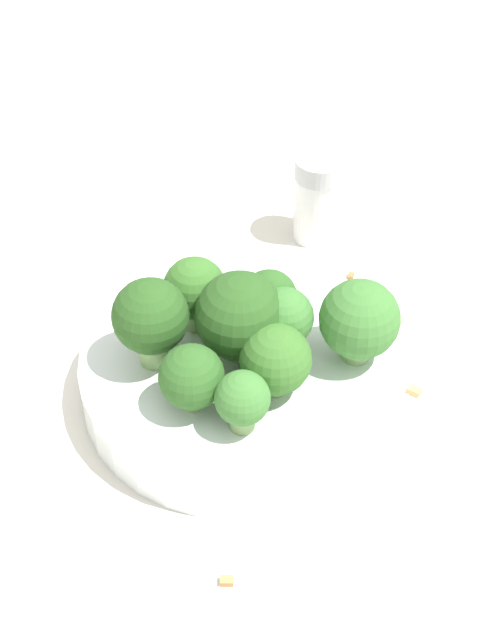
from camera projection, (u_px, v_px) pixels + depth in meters
name	position (u px, v px, depth m)	size (l,w,h in m)	color
ground_plane	(240.00, 391.00, 0.62)	(3.00, 3.00, 0.00)	silver
bowl	(240.00, 374.00, 0.61)	(0.22, 0.22, 0.03)	silver
broccoli_floret_0	(241.00, 316.00, 0.58)	(0.06, 0.06, 0.07)	#7A9E5B
broccoli_floret_1	(359.00, 321.00, 0.58)	(0.05, 0.05, 0.06)	#84AD66
broccoli_floret_2	(269.00, 298.00, 0.61)	(0.04, 0.04, 0.04)	#84AD66
broccoli_floret_3	(151.00, 318.00, 0.57)	(0.05, 0.05, 0.07)	#84AD66
broccoli_floret_4	(195.00, 290.00, 0.60)	(0.04, 0.04, 0.05)	#84AD66
broccoli_floret_5	(275.00, 360.00, 0.56)	(0.05, 0.05, 0.05)	#84AD66
broccoli_floret_6	(242.00, 400.00, 0.54)	(0.03, 0.03, 0.04)	#7A9E5B
broccoli_floret_7	(192.00, 377.00, 0.55)	(0.04, 0.04, 0.05)	#7A9E5B
broccoli_floret_8	(284.00, 320.00, 0.58)	(0.04, 0.04, 0.05)	#7A9E5B
pepper_shaker	(318.00, 198.00, 0.73)	(0.04, 0.04, 0.08)	silver
almond_crumb_0	(227.00, 579.00, 0.51)	(0.01, 0.01, 0.01)	#AD7F4C
almond_crumb_1	(415.00, 389.00, 0.62)	(0.01, 0.01, 0.01)	tan
almond_crumb_2	(351.00, 274.00, 0.71)	(0.01, 0.00, 0.01)	olive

